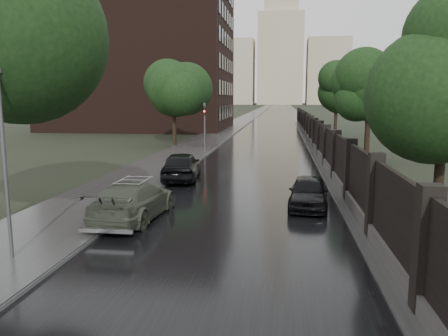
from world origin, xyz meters
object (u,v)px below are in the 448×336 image
Objects in this scene: tree_right_b at (370,89)px; tree_right_c at (337,93)px; tree_right_a at (447,82)px; volga_sedan at (134,200)px; traffic_light at (205,124)px; lamp_post at (5,164)px; car_right_near at (309,192)px; hatchback_left at (181,166)px; tree_left_far at (174,88)px.

tree_right_b and tree_right_c have the same top height.
tree_right_a is at bearing -90.00° from tree_right_c.
traffic_light is at bearing -84.59° from volga_sedan.
tree_right_b is 12.44m from traffic_light.
lamp_post is 11.06m from car_right_near.
hatchback_left is at bearing 145.90° from car_right_near.
lamp_post is (2.60, -28.50, -2.57)m from tree_left_far.
lamp_post is 23.52m from traffic_light.
tree_right_a is 1.37× the size of lamp_post.
tree_right_c reaches higher than traffic_light.
tree_right_b is 1.37× the size of lamp_post.
tree_right_a is at bearing -167.01° from volga_sedan.
lamp_post is at bearing 71.93° from volga_sedan.
traffic_light is 0.88× the size of hatchback_left.
tree_right_b is at bearing -149.69° from hatchback_left.
tree_right_c is at bearing 32.83° from tree_left_far.
tree_right_a reaches higher than car_right_near.
tree_right_b reaches higher than hatchback_left.
tree_left_far is at bearing -80.98° from hatchback_left.
hatchback_left reaches higher than volga_sedan.
traffic_light is at bearing 124.77° from tree_right_a.
tree_right_b is at bearing 75.42° from car_right_near.
tree_right_a is at bearing 146.27° from hatchback_left.
tree_right_b is at bearing 90.00° from tree_right_a.
car_right_near is (-4.69, -13.37, -4.31)m from tree_right_b.
volga_sedan is at bearing -153.70° from car_right_near.
car_right_near is at bearing -63.18° from tree_left_far.
volga_sedan is (-11.10, -1.90, -4.25)m from tree_right_a.
hatchback_left is at bearing 152.44° from tree_right_a.
tree_right_c is at bearing 86.26° from car_right_near.
car_right_near is (6.41, 2.53, -0.06)m from volga_sedan.
volga_sedan is at bearing -170.30° from tree_right_a.
car_right_near is (10.81, -21.37, -4.61)m from tree_left_far.
tree_right_b is 18.00m from tree_right_c.
tree_left_far is at bearing 121.59° from car_right_near.
tree_right_b is 14.42m from hatchback_left.
lamp_post is 1.07× the size of volga_sedan.
hatchback_left is (0.00, 7.69, 0.08)m from volga_sedan.
tree_right_c is 40.67m from lamp_post.
lamp_post is 5.32m from volga_sedan.
tree_right_a is 12.04m from volga_sedan.
tree_right_c reaches higher than lamp_post.
volga_sedan is at bearing -124.92° from tree_right_b.
tree_right_c is (0.00, 18.00, 0.00)m from tree_right_b.
traffic_light reaches higher than volga_sedan.
lamp_post is 1.12× the size of hatchback_left.
tree_left_far is 28.73m from lamp_post.
tree_right_b is at bearing -121.64° from volga_sedan.
traffic_light is at bearing 87.32° from lamp_post.
volga_sedan is (-11.10, -33.90, -4.25)m from tree_right_c.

